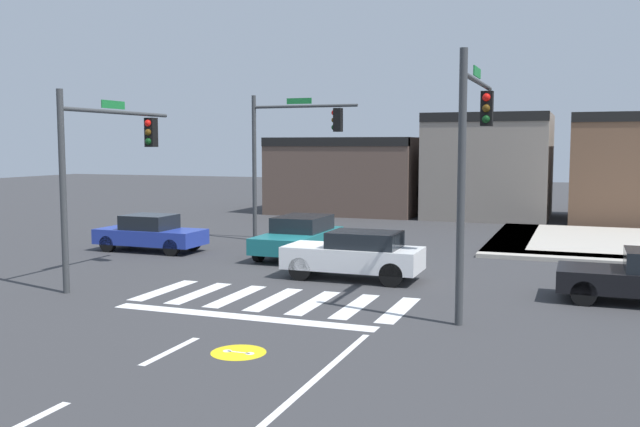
% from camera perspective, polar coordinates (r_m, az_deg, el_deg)
% --- Properties ---
extents(ground_plane, '(120.00, 120.00, 0.00)m').
position_cam_1_polar(ground_plane, '(22.89, 0.91, -4.68)').
color(ground_plane, '#353538').
extents(crosswalk_near, '(7.25, 2.90, 0.01)m').
position_cam_1_polar(crosswalk_near, '(18.80, -3.74, -6.95)').
color(crosswalk_near, silver).
rests_on(crosswalk_near, ground_plane).
extents(lane_markings, '(6.80, 18.75, 0.01)m').
position_cam_1_polar(lane_markings, '(12.39, -12.29, -13.74)').
color(lane_markings, white).
rests_on(lane_markings, ground_plane).
extents(bike_detector_marking, '(1.10, 1.10, 0.01)m').
position_cam_1_polar(bike_detector_marking, '(14.22, -6.62, -11.11)').
color(bike_detector_marking, yellow).
rests_on(bike_detector_marking, ground_plane).
extents(curb_corner_northeast, '(10.00, 10.60, 0.15)m').
position_cam_1_polar(curb_corner_northeast, '(30.91, 22.09, -2.28)').
color(curb_corner_northeast, '#B2AA9E').
rests_on(curb_corner_northeast, ground_plane).
extents(storefront_row, '(23.85, 7.03, 5.78)m').
position_cam_1_polar(storefront_row, '(40.99, 13.44, 3.47)').
color(storefront_row, brown).
rests_on(storefront_row, ground_plane).
extents(traffic_signal_northwest, '(4.68, 0.32, 6.16)m').
position_cam_1_polar(traffic_signal_northwest, '(29.43, -2.52, 5.81)').
color(traffic_signal_northwest, '#383A3D').
rests_on(traffic_signal_northwest, ground_plane).
extents(traffic_signal_southwest, '(0.32, 5.21, 5.58)m').
position_cam_1_polar(traffic_signal_southwest, '(21.87, -16.91, 4.68)').
color(traffic_signal_southwest, '#383A3D').
rests_on(traffic_signal_southwest, ground_plane).
extents(traffic_signal_southeast, '(0.32, 4.69, 6.20)m').
position_cam_1_polar(traffic_signal_southeast, '(17.68, 12.33, 5.85)').
color(traffic_signal_southeast, '#383A3D').
rests_on(traffic_signal_southeast, ground_plane).
extents(car_blue, '(4.16, 1.74, 1.41)m').
position_cam_1_polar(car_blue, '(27.85, -13.58, -1.55)').
color(car_blue, '#23389E').
rests_on(car_blue, ground_plane).
extents(car_white, '(4.16, 1.71, 1.48)m').
position_cam_1_polar(car_white, '(21.41, 2.88, -3.33)').
color(car_white, white).
rests_on(car_white, ground_plane).
extents(car_teal, '(1.92, 4.66, 1.45)m').
position_cam_1_polar(car_teal, '(25.90, -1.67, -1.80)').
color(car_teal, '#196B70').
rests_on(car_teal, ground_plane).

